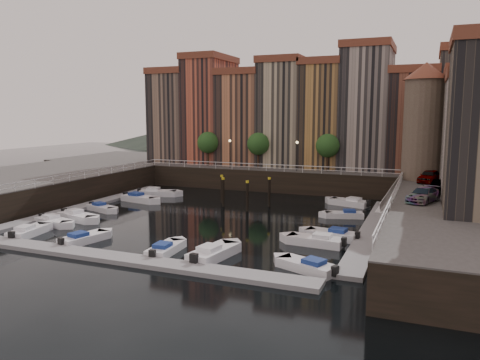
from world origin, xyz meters
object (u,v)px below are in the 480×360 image
at_px(boat_left_0, 54,221).
at_px(boat_left_2, 101,208).
at_px(car_b, 440,188).
at_px(corner_tower, 424,120).
at_px(car_a, 429,177).
at_px(gangway, 392,193).
at_px(mooring_pilings, 240,193).
at_px(boat_left_1, 77,216).
at_px(car_c, 423,196).

relative_size(boat_left_0, boat_left_2, 1.08).
bearing_deg(car_b, corner_tower, 120.96).
bearing_deg(car_b, boat_left_0, -137.71).
bearing_deg(car_a, gangway, -137.07).
relative_size(mooring_pilings, boat_left_0, 1.36).
height_order(corner_tower, boat_left_2, corner_tower).
height_order(boat_left_1, car_a, car_a).
height_order(mooring_pilings, car_a, car_a).
xyz_separation_m(gangway, car_b, (4.87, -5.42, 1.74)).
bearing_deg(boat_left_2, boat_left_1, -63.59).
bearing_deg(corner_tower, boat_left_0, -143.55).
distance_m(gangway, car_a, 4.69).
relative_size(boat_left_2, car_c, 0.96).
relative_size(car_b, car_c, 0.87).
bearing_deg(car_b, boat_left_2, -148.53).
xyz_separation_m(boat_left_0, car_c, (33.70, 9.15, 3.30)).
distance_m(boat_left_1, boat_left_2, 4.82).
height_order(mooring_pilings, car_b, car_b).
bearing_deg(boat_left_1, car_b, 33.63).
height_order(gangway, mooring_pilings, gangway).
bearing_deg(gangway, car_b, -48.06).
height_order(boat_left_1, boat_left_2, boat_left_1).
bearing_deg(boat_left_1, corner_tower, 48.40).
bearing_deg(car_c, mooring_pilings, -177.77).
bearing_deg(boat_left_2, car_c, 20.68).
height_order(corner_tower, boat_left_1, corner_tower).
distance_m(boat_left_0, boat_left_1, 2.64).
bearing_deg(car_b, mooring_pilings, -162.23).
relative_size(corner_tower, car_a, 3.14).
bearing_deg(car_c, gangway, 126.62).
bearing_deg(boat_left_1, boat_left_2, 113.18).
bearing_deg(car_c, car_b, 94.12).
bearing_deg(mooring_pilings, car_a, 17.83).
distance_m(corner_tower, mooring_pilings, 23.27).
distance_m(corner_tower, boat_left_2, 38.74).
xyz_separation_m(mooring_pilings, car_a, (20.55, 6.61, 2.10)).
bearing_deg(mooring_pilings, gangway, 15.66).
height_order(gangway, boat_left_2, gangway).
relative_size(boat_left_1, car_a, 1.17).
relative_size(corner_tower, boat_left_1, 2.70).
xyz_separation_m(corner_tower, boat_left_2, (-33.26, -17.24, -9.87)).
height_order(boat_left_1, car_c, car_c).
bearing_deg(gangway, boat_left_2, -157.23).
xyz_separation_m(gangway, car_c, (3.37, -10.90, 1.74)).
relative_size(mooring_pilings, car_c, 1.41).
relative_size(boat_left_0, boat_left_1, 0.92).
relative_size(boat_left_2, car_b, 1.10).
bearing_deg(boat_left_0, boat_left_2, 104.52).
xyz_separation_m(boat_left_2, car_c, (33.72, 1.85, 3.33)).
distance_m(mooring_pilings, car_b, 21.67).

